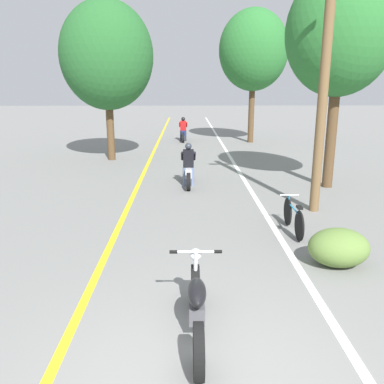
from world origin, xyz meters
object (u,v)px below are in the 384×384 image
bicycle_parked (293,217)px  roadside_tree_right_far (254,50)px  roadside_tree_right_near (340,34)px  motorcycle_rider_lead (188,170)px  utility_pole (325,72)px  motorcycle_rider_far (183,132)px  motorcycle_foreground (197,306)px  roadside_tree_left (107,56)px

bicycle_parked → roadside_tree_right_far: bearing=84.9°
roadside_tree_right_near → motorcycle_rider_lead: (-4.47, 0.27, -4.11)m
roadside_tree_right_near → motorcycle_rider_lead: roadside_tree_right_near is taller
utility_pole → roadside_tree_right_far: (0.34, 12.91, 1.48)m
motorcycle_rider_far → motorcycle_foreground: bearing=-89.2°
utility_pole → motorcycle_rider_lead: size_ratio=3.54×
motorcycle_foreground → roadside_tree_right_far: bearing=79.0°
roadside_tree_left → utility_pole: bearing=-48.9°
roadside_tree_right_near → roadside_tree_right_far: bearing=94.8°
roadside_tree_left → motorcycle_foreground: (3.37, -12.94, -3.90)m
bicycle_parked → motorcycle_rider_lead: bearing=117.6°
utility_pole → motorcycle_rider_lead: bearing=139.4°
roadside_tree_right_near → motorcycle_foreground: size_ratio=3.03×
roadside_tree_right_far → motorcycle_foreground: bearing=-101.0°
utility_pole → motorcycle_foreground: bearing=-120.8°
motorcycle_rider_lead → bicycle_parked: (2.30, -4.39, -0.18)m
bicycle_parked → motorcycle_foreground: bearing=-120.5°
roadside_tree_left → motorcycle_rider_far: (3.11, 6.00, -3.81)m
roadside_tree_right_near → motorcycle_foreground: roadside_tree_right_near is taller
utility_pole → roadside_tree_right_near: bearing=64.6°
roadside_tree_left → motorcycle_rider_far: bearing=62.6°
roadside_tree_right_near → utility_pole: bearing=-115.4°
roadside_tree_left → roadside_tree_right_near: bearing=-32.7°
motorcycle_rider_lead → utility_pole: bearing=-40.6°
roadside_tree_right_near → roadside_tree_left: roadside_tree_left is taller
roadside_tree_right_near → roadside_tree_left: bearing=147.3°
motorcycle_rider_lead → bicycle_parked: bearing=-62.4°
motorcycle_foreground → motorcycle_rider_lead: motorcycle_rider_lead is taller
motorcycle_rider_far → motorcycle_rider_lead: bearing=-88.9°
roadside_tree_right_near → bicycle_parked: (-2.17, -4.12, -4.29)m
motorcycle_rider_lead → motorcycle_rider_far: motorcycle_rider_lead is taller
motorcycle_rider_lead → bicycle_parked: 4.96m
roadside_tree_right_far → motorcycle_rider_lead: size_ratio=3.73×
roadside_tree_right_far → utility_pole: bearing=-91.5°
motorcycle_foreground → motorcycle_rider_lead: size_ratio=1.12×
roadside_tree_right_near → motorcycle_foreground: (-4.42, -7.94, -4.21)m
motorcycle_rider_far → roadside_tree_right_far: bearing=-9.3°
roadside_tree_left → motorcycle_rider_lead: 6.92m
roadside_tree_right_far → motorcycle_rider_lead: roadside_tree_right_far is taller
roadside_tree_right_far → motorcycle_foreground: roadside_tree_right_far is taller
roadside_tree_right_near → bicycle_parked: roadside_tree_right_near is taller
utility_pole → roadside_tree_right_far: bearing=88.5°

